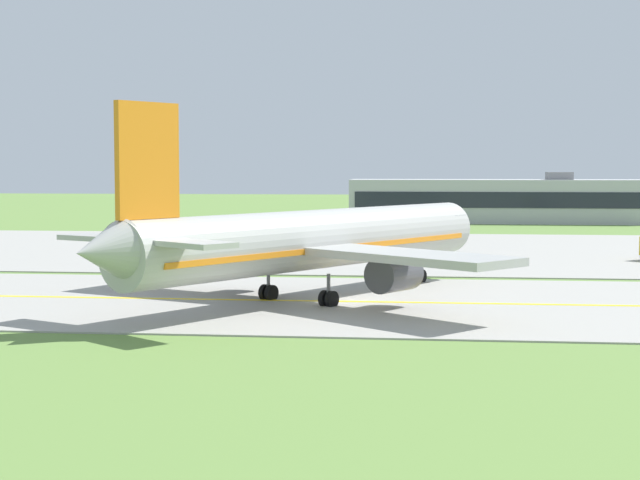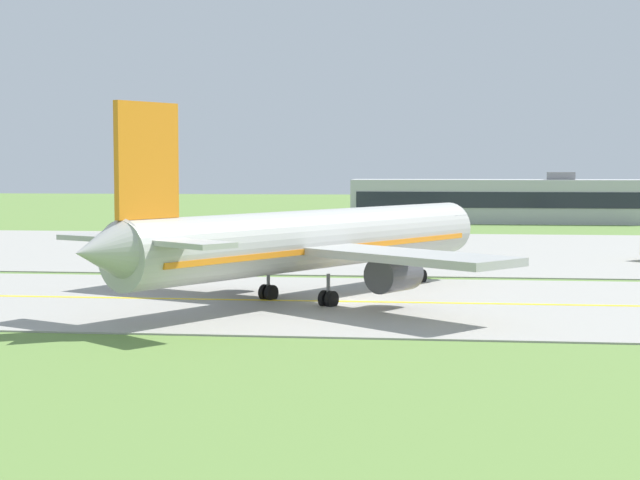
# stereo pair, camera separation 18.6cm
# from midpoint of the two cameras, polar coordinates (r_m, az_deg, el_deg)

# --- Properties ---
(ground_plane) EXTENTS (500.00, 500.00, 0.00)m
(ground_plane) POSITION_cam_midpoint_polar(r_m,az_deg,el_deg) (67.57, 1.64, -3.57)
(ground_plane) COLOR olive
(taxiway_strip) EXTENTS (240.00, 28.00, 0.10)m
(taxiway_strip) POSITION_cam_midpoint_polar(r_m,az_deg,el_deg) (67.57, 1.64, -3.53)
(taxiway_strip) COLOR #9E9B93
(taxiway_strip) RESTS_ON ground
(apron_pad) EXTENTS (140.00, 52.00, 0.10)m
(apron_pad) POSITION_cam_midpoint_polar(r_m,az_deg,el_deg) (109.15, 8.84, -0.61)
(apron_pad) COLOR #9E9B93
(apron_pad) RESTS_ON ground
(taxiway_centreline) EXTENTS (220.00, 0.60, 0.01)m
(taxiway_centreline) POSITION_cam_midpoint_polar(r_m,az_deg,el_deg) (67.56, 1.64, -3.49)
(taxiway_centreline) COLOR yellow
(taxiway_centreline) RESTS_ON taxiway_strip
(airplane_lead) EXTENTS (29.51, 35.37, 12.70)m
(airplane_lead) POSITION_cam_midpoint_polar(r_m,az_deg,el_deg) (67.77, -0.38, -0.04)
(airplane_lead) COLOR #ADADA8
(airplane_lead) RESTS_ON ground
(service_truck_fuel) EXTENTS (6.72, 3.92, 2.59)m
(service_truck_fuel) POSITION_cam_midpoint_polar(r_m,az_deg,el_deg) (105.83, -4.99, -0.11)
(service_truck_fuel) COLOR orange
(service_truck_fuel) RESTS_ON ground
(terminal_building) EXTENTS (47.28, 9.18, 8.12)m
(terminal_building) POSITION_cam_midpoint_polar(r_m,az_deg,el_deg) (163.66, 10.20, 2.18)
(terminal_building) COLOR #B2B2B7
(terminal_building) RESTS_ON ground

